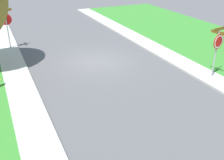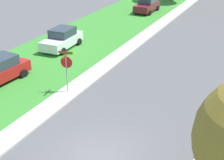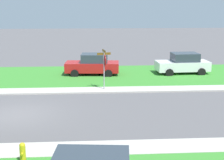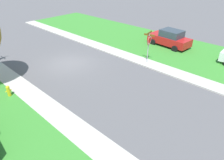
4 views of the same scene
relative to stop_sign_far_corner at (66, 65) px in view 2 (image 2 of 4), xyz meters
The scene contains 6 objects.
ground_plane 7.09m from the stop_sign_far_corner, 45.09° to the right, with size 120.00×120.00×0.00m, color #565456.
sidewalk_west 7.40m from the stop_sign_far_corner, 89.02° to the left, with size 1.40×56.00×0.10m, color #B7B2A8.
lawn_west 8.70m from the stop_sign_far_corner, 122.59° to the left, with size 8.00×56.00×0.08m, color #38842D.
stop_sign_far_corner is the anchor object (origin of this frame).
car_white_driveway_right 8.38m from the stop_sign_far_corner, 126.29° to the left, with size 2.21×4.39×1.76m.
car_maroon_near_corner 22.17m from the stop_sign_far_corner, 98.03° to the left, with size 2.07×4.32×1.76m.
Camera 2 is at (6.17, -11.07, 9.79)m, focal length 54.25 mm.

